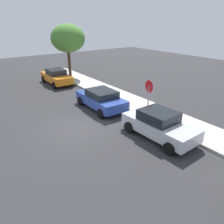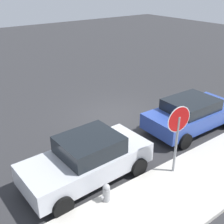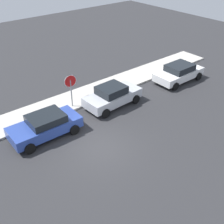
# 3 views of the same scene
# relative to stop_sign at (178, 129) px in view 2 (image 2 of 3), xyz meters

# --- Properties ---
(ground_plane) EXTENTS (60.00, 60.00, 0.00)m
(ground_plane) POSITION_rel_stop_sign_xyz_m (-1.19, -4.62, -1.74)
(ground_plane) COLOR #2D2D30
(sidewalk_curb) EXTENTS (32.00, 2.51, 0.14)m
(sidewalk_curb) POSITION_rel_stop_sign_xyz_m (-1.19, 0.78, -1.67)
(sidewalk_curb) COLOR beige
(sidewalk_curb) RESTS_ON ground_plane
(stop_sign) EXTENTS (0.86, 0.13, 2.50)m
(stop_sign) POSITION_rel_stop_sign_xyz_m (0.00, 0.00, 0.00)
(stop_sign) COLOR gray
(stop_sign) RESTS_ON ground_plane
(parked_car_silver) EXTENTS (4.25, 2.14, 1.53)m
(parked_car_silver) POSITION_rel_stop_sign_xyz_m (2.39, -1.51, -0.97)
(parked_car_silver) COLOR silver
(parked_car_silver) RESTS_ON ground_plane
(parked_car_blue) EXTENTS (4.28, 2.15, 1.41)m
(parked_car_blue) POSITION_rel_stop_sign_xyz_m (-2.97, -1.74, -1.00)
(parked_car_blue) COLOR #2D479E
(parked_car_blue) RESTS_ON ground_plane
(fire_hydrant) EXTENTS (0.30, 0.22, 0.72)m
(fire_hydrant) POSITION_rel_stop_sign_xyz_m (2.60, -0.20, -1.38)
(fire_hydrant) COLOR #A5A5A8
(fire_hydrant) RESTS_ON ground_plane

